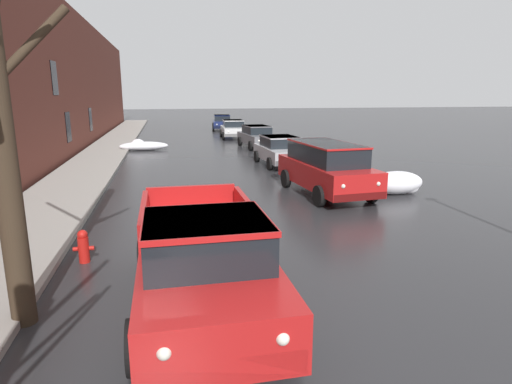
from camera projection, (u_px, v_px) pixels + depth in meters
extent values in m
cube|color=gray|center=(71.00, 185.00, 16.39)|extent=(2.67, 80.00, 0.13)
cube|color=brown|center=(4.00, 71.00, 15.09)|extent=(0.60, 80.00, 8.48)
cube|color=black|center=(90.00, 119.00, 30.11)|extent=(0.08, 1.10, 1.60)
cube|color=black|center=(68.00, 127.00, 23.15)|extent=(0.08, 1.10, 1.60)
cube|color=black|center=(54.00, 78.00, 20.69)|extent=(0.08, 1.10, 1.60)
ellipsoid|color=white|center=(396.00, 183.00, 15.17)|extent=(1.95, 1.05, 0.81)
ellipsoid|color=white|center=(383.00, 184.00, 15.24)|extent=(0.86, 0.72, 0.72)
ellipsoid|color=white|center=(410.00, 186.00, 15.23)|extent=(0.64, 0.53, 0.53)
ellipsoid|color=white|center=(144.00, 146.00, 26.71)|extent=(2.97, 0.90, 0.55)
ellipsoid|color=white|center=(138.00, 145.00, 26.71)|extent=(0.85, 0.71, 0.71)
cylinder|color=#382B1E|center=(31.00, 44.00, 6.06)|extent=(1.08, 0.55, 1.16)
cube|color=red|center=(203.00, 266.00, 6.99)|extent=(2.01, 5.05, 0.76)
cube|color=black|center=(206.00, 239.00, 6.17)|extent=(1.74, 1.63, 0.64)
cube|color=red|center=(206.00, 221.00, 6.10)|extent=(1.78, 1.68, 0.08)
cube|color=red|center=(247.00, 211.00, 8.01)|extent=(0.12, 2.41, 0.44)
cube|color=red|center=(144.00, 217.00, 7.62)|extent=(0.12, 2.41, 0.44)
cube|color=red|center=(191.00, 196.00, 9.21)|extent=(1.86, 0.12, 0.44)
cube|color=#B7B7BC|center=(225.00, 370.00, 4.70)|extent=(1.87, 0.14, 0.32)
sphere|color=white|center=(283.00, 338.00, 4.72)|extent=(0.16, 0.16, 0.16)
sphere|color=white|center=(164.00, 353.00, 4.46)|extent=(0.16, 0.16, 0.16)
cylinder|color=black|center=(288.00, 329.00, 5.85)|extent=(0.23, 0.72, 0.72)
cylinder|color=black|center=(136.00, 347.00, 5.44)|extent=(0.23, 0.72, 0.72)
cylinder|color=black|center=(246.00, 251.00, 8.72)|extent=(0.23, 0.72, 0.72)
cylinder|color=black|center=(144.00, 259.00, 8.31)|extent=(0.23, 0.72, 0.72)
cube|color=red|center=(326.00, 174.00, 15.02)|extent=(2.22, 4.92, 0.80)
cube|color=black|center=(326.00, 152.00, 14.89)|extent=(1.84, 3.47, 0.68)
cube|color=red|center=(326.00, 143.00, 14.82)|extent=(1.88, 3.54, 0.06)
cube|color=#520B0B|center=(360.00, 197.00, 12.89)|extent=(1.78, 0.27, 0.22)
cube|color=#520B0B|center=(300.00, 170.00, 17.26)|extent=(1.78, 0.27, 0.22)
cylinder|color=black|center=(371.00, 192.00, 13.98)|extent=(0.24, 0.69, 0.68)
cylinder|color=black|center=(319.00, 196.00, 13.46)|extent=(0.24, 0.69, 0.68)
cylinder|color=black|center=(330.00, 176.00, 16.75)|extent=(0.24, 0.69, 0.68)
cylinder|color=black|center=(286.00, 179.00, 16.23)|extent=(0.24, 0.69, 0.68)
sphere|color=silver|center=(378.00, 184.00, 12.95)|extent=(0.14, 0.14, 0.14)
sphere|color=silver|center=(343.00, 186.00, 12.62)|extent=(0.14, 0.14, 0.14)
cube|color=#B7B7BC|center=(281.00, 153.00, 21.16)|extent=(1.95, 4.02, 0.60)
cube|color=black|center=(280.00, 141.00, 21.23)|extent=(1.62, 2.12, 0.52)
cube|color=#B7B7BC|center=(280.00, 137.00, 21.17)|extent=(1.66, 2.16, 0.06)
cube|color=#525254|center=(294.00, 163.00, 19.39)|extent=(1.74, 0.20, 0.22)
cube|color=#525254|center=(270.00, 152.00, 23.02)|extent=(1.74, 0.20, 0.22)
cylinder|color=black|center=(307.00, 162.00, 20.30)|extent=(0.21, 0.61, 0.60)
cylinder|color=black|center=(270.00, 164.00, 19.86)|extent=(0.21, 0.61, 0.60)
cylinder|color=black|center=(290.00, 155.00, 22.60)|extent=(0.21, 0.61, 0.60)
cylinder|color=black|center=(257.00, 156.00, 22.17)|extent=(0.21, 0.61, 0.60)
sphere|color=silver|center=(306.00, 157.00, 19.44)|extent=(0.14, 0.14, 0.14)
sphere|color=silver|center=(282.00, 158.00, 19.17)|extent=(0.14, 0.14, 0.14)
cube|color=slate|center=(258.00, 138.00, 27.99)|extent=(2.01, 4.41, 0.60)
cube|color=black|center=(257.00, 130.00, 28.06)|extent=(1.60, 2.34, 0.52)
cube|color=slate|center=(257.00, 126.00, 28.01)|extent=(1.64, 2.39, 0.06)
cube|color=#303032|center=(267.00, 145.00, 26.07)|extent=(1.63, 0.25, 0.22)
cube|color=#303032|center=(249.00, 138.00, 29.99)|extent=(1.63, 0.25, 0.22)
cylinder|color=black|center=(276.00, 145.00, 27.05)|extent=(0.23, 0.61, 0.60)
cylinder|color=black|center=(251.00, 146.00, 26.58)|extent=(0.23, 0.61, 0.60)
cylinder|color=black|center=(264.00, 141.00, 29.53)|extent=(0.23, 0.61, 0.60)
cylinder|color=black|center=(240.00, 141.00, 29.07)|extent=(0.23, 0.61, 0.60)
sphere|color=silver|center=(276.00, 140.00, 26.13)|extent=(0.14, 0.14, 0.14)
sphere|color=silver|center=(259.00, 141.00, 25.84)|extent=(0.14, 0.14, 0.14)
cube|color=silver|center=(233.00, 131.00, 33.88)|extent=(1.92, 4.11, 0.60)
cube|color=black|center=(233.00, 123.00, 33.94)|extent=(1.58, 2.17, 0.52)
cube|color=silver|center=(233.00, 120.00, 33.89)|extent=(1.62, 2.21, 0.06)
cube|color=slate|center=(236.00, 135.00, 32.02)|extent=(1.69, 0.20, 0.22)
cube|color=slate|center=(231.00, 131.00, 35.81)|extent=(1.69, 0.20, 0.22)
cylinder|color=black|center=(247.00, 136.00, 32.87)|extent=(0.21, 0.61, 0.60)
cylinder|color=black|center=(224.00, 136.00, 32.61)|extent=(0.21, 0.61, 0.60)
cylinder|color=black|center=(243.00, 133.00, 35.28)|extent=(0.21, 0.61, 0.60)
cylinder|color=black|center=(221.00, 133.00, 35.01)|extent=(0.21, 0.61, 0.60)
sphere|color=silver|center=(244.00, 132.00, 32.02)|extent=(0.14, 0.14, 0.14)
sphere|color=silver|center=(229.00, 132.00, 31.85)|extent=(0.14, 0.14, 0.14)
cube|color=navy|center=(222.00, 124.00, 41.36)|extent=(2.10, 4.40, 0.60)
cube|color=black|center=(222.00, 118.00, 41.44)|extent=(1.66, 2.34, 0.52)
cube|color=navy|center=(222.00, 115.00, 41.39)|extent=(1.70, 2.39, 0.06)
cube|color=black|center=(223.00, 127.00, 39.39)|extent=(1.66, 0.28, 0.22)
cube|color=black|center=(222.00, 124.00, 43.42)|extent=(1.66, 0.28, 0.22)
cylinder|color=black|center=(232.00, 128.00, 40.24)|extent=(0.24, 0.61, 0.60)
cylinder|color=black|center=(213.00, 128.00, 40.07)|extent=(0.24, 0.61, 0.60)
cylinder|color=black|center=(231.00, 126.00, 42.80)|extent=(0.24, 0.61, 0.60)
cylinder|color=black|center=(213.00, 126.00, 42.62)|extent=(0.24, 0.61, 0.60)
sphere|color=silver|center=(229.00, 124.00, 39.36)|extent=(0.14, 0.14, 0.14)
sphere|color=silver|center=(217.00, 124.00, 39.25)|extent=(0.14, 0.14, 0.14)
cylinder|color=red|center=(84.00, 250.00, 9.04)|extent=(0.22, 0.22, 0.55)
sphere|color=red|center=(82.00, 235.00, 8.96)|extent=(0.21, 0.21, 0.21)
cylinder|color=red|center=(76.00, 249.00, 9.00)|extent=(0.10, 0.09, 0.09)
cylinder|color=red|center=(92.00, 248.00, 9.06)|extent=(0.10, 0.09, 0.09)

